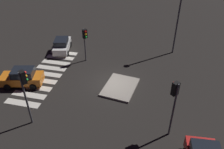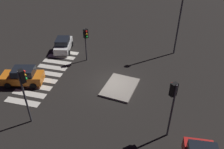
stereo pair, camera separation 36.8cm
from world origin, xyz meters
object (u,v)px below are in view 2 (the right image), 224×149
at_px(traffic_light_north, 173,97).
at_px(street_lamp, 182,4).
at_px(traffic_island, 120,87).
at_px(car_white, 63,44).
at_px(traffic_light_south, 86,37).
at_px(car_orange, 23,76).
at_px(traffic_light_east, 24,84).

distance_m(traffic_light_north, street_lamp, 12.89).
height_order(traffic_island, car_white, car_white).
bearing_deg(car_white, traffic_light_south, -127.44).
xyz_separation_m(traffic_island, car_orange, (1.55, -9.09, 0.74)).
bearing_deg(traffic_light_north, car_orange, 31.02).
bearing_deg(traffic_light_south, car_orange, -86.33).
xyz_separation_m(traffic_light_north, street_lamp, (-12.68, 0.20, 2.32)).
bearing_deg(street_lamp, traffic_island, -29.99).
xyz_separation_m(traffic_light_north, traffic_light_east, (1.19, -10.21, 0.08)).
height_order(traffic_island, car_orange, car_orange).
distance_m(car_orange, traffic_light_north, 14.15).
distance_m(traffic_island, car_white, 9.86).
height_order(traffic_light_south, street_lamp, street_lamp).
bearing_deg(traffic_light_south, car_white, -161.32).
relative_size(traffic_island, car_orange, 0.99).
relative_size(car_white, car_orange, 0.97).
xyz_separation_m(car_white, traffic_light_north, (10.10, 12.61, 2.68)).
bearing_deg(car_orange, traffic_island, 175.78).
bearing_deg(traffic_light_south, traffic_island, 1.98).
height_order(traffic_light_north, traffic_light_east, traffic_light_east).
height_order(traffic_light_north, street_lamp, street_lamp).
bearing_deg(traffic_light_south, traffic_light_east, -53.87).
relative_size(traffic_island, street_lamp, 0.47).
relative_size(car_white, traffic_light_north, 0.86).
height_order(traffic_island, traffic_light_north, traffic_light_north).
height_order(traffic_light_north, traffic_light_south, traffic_light_north).
xyz_separation_m(traffic_island, street_lamp, (-8.11, 4.68, 5.71)).
bearing_deg(traffic_light_east, traffic_light_north, -46.05).
height_order(car_white, traffic_light_south, traffic_light_south).
relative_size(traffic_island, traffic_light_south, 1.08).
xyz_separation_m(traffic_island, traffic_light_south, (-3.97, -4.62, 2.77)).
bearing_deg(car_white, traffic_island, -137.69).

